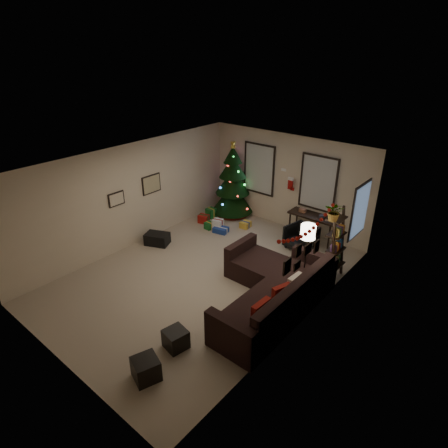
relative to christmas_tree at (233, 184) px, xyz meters
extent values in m
plane|color=tan|center=(1.70, -3.16, -0.98)|extent=(7.00, 7.00, 0.00)
plane|color=white|center=(1.70, -3.16, 1.72)|extent=(7.00, 7.00, 0.00)
plane|color=beige|center=(1.70, 0.34, 0.37)|extent=(5.00, 0.00, 5.00)
plane|color=beige|center=(1.70, -6.66, 0.37)|extent=(5.00, 0.00, 5.00)
plane|color=beige|center=(-0.80, -3.16, 0.37)|extent=(0.00, 7.00, 7.00)
plane|color=beige|center=(4.20, -3.16, 0.37)|extent=(0.00, 7.00, 7.00)
cube|color=#728CB2|center=(0.75, 0.31, 0.57)|extent=(0.94, 0.02, 1.35)
cube|color=beige|center=(0.75, 0.31, 0.57)|extent=(0.94, 0.03, 1.35)
cube|color=#728CB2|center=(2.65, 0.31, 0.57)|extent=(0.94, 0.02, 1.35)
cube|color=beige|center=(2.65, 0.31, 0.57)|extent=(0.94, 0.03, 1.35)
cube|color=#728CB2|center=(4.17, -0.61, 0.52)|extent=(0.05, 0.27, 1.17)
cube|color=beige|center=(4.17, -0.61, 0.52)|extent=(0.05, 0.45, 1.17)
cylinder|color=black|center=(0.00, 0.00, -0.84)|extent=(0.09, 0.09, 0.28)
cone|color=black|center=(0.00, 0.00, -0.42)|extent=(1.27, 1.27, 0.89)
cone|color=black|center=(0.00, 0.00, 0.10)|extent=(1.05, 1.05, 0.75)
cone|color=black|center=(0.00, 0.00, 0.56)|extent=(0.82, 0.82, 0.65)
cone|color=black|center=(0.00, 0.00, 0.94)|extent=(0.56, 0.56, 0.51)
cylinder|color=maroon|center=(0.00, 0.00, -0.96)|extent=(1.03, 1.03, 0.04)
cube|color=#14591E|center=(-0.35, -0.61, -0.84)|extent=(0.26, 0.26, 0.28)
cube|color=silver|center=(0.35, -1.11, -0.83)|extent=(0.28, 0.25, 0.30)
cube|color=gold|center=(0.90, -0.51, -0.89)|extent=(0.25, 0.30, 0.18)
cube|color=maroon|center=(-0.25, -1.06, -0.85)|extent=(0.30, 0.22, 0.25)
cube|color=navy|center=(0.55, -1.21, -0.90)|extent=(0.40, 0.30, 0.15)
cube|color=#14591E|center=(0.15, -1.26, -0.88)|extent=(0.22, 0.22, 0.20)
cube|color=black|center=(3.73, -3.23, -0.74)|extent=(1.03, 2.74, 0.48)
cube|color=black|center=(4.14, -3.23, -0.27)|extent=(0.20, 2.74, 0.46)
cube|color=black|center=(3.73, -4.70, -0.60)|extent=(1.03, 0.20, 0.75)
cube|color=black|center=(3.73, -1.76, -0.60)|extent=(1.03, 0.20, 0.75)
cube|color=black|center=(2.73, -2.38, -0.74)|extent=(0.97, 1.03, 0.48)
cube|color=black|center=(2.16, -2.38, -0.60)|extent=(0.18, 1.03, 0.75)
cube|color=maroon|center=(3.91, -4.07, -0.34)|extent=(0.13, 0.44, 0.44)
cube|color=maroon|center=(3.91, -3.40, -0.34)|extent=(0.23, 0.42, 0.40)
cube|color=beige|center=(3.91, -2.92, -0.35)|extent=(0.13, 0.38, 0.38)
cube|color=black|center=(2.86, -5.16, -0.80)|extent=(0.44, 0.44, 0.36)
cube|color=black|center=(2.99, -5.95, -0.79)|extent=(0.51, 0.51, 0.38)
cube|color=black|center=(2.73, 0.06, -0.28)|extent=(1.34, 0.48, 0.05)
cylinder|color=black|center=(2.14, -0.13, -0.64)|extent=(0.05, 0.05, 0.67)
cylinder|color=black|center=(2.14, 0.25, -0.64)|extent=(0.05, 0.05, 0.67)
cylinder|color=black|center=(3.32, -0.13, -0.64)|extent=(0.05, 0.05, 0.67)
cylinder|color=black|center=(3.32, 0.25, -0.64)|extent=(0.05, 0.05, 0.67)
imported|color=black|center=(2.76, -0.59, -0.66)|extent=(0.73, 0.70, 0.65)
cube|color=black|center=(4.02, -1.47, -0.14)|extent=(0.05, 0.05, 1.69)
cube|color=black|center=(4.02, -1.02, -0.14)|extent=(0.05, 0.05, 1.69)
cube|color=black|center=(3.99, -1.25, -0.65)|extent=(0.30, 0.47, 0.03)
cube|color=black|center=(3.99, -1.25, -0.28)|extent=(0.30, 0.47, 0.03)
cube|color=black|center=(3.99, -1.25, 0.10)|extent=(0.30, 0.47, 0.03)
cube|color=black|center=(3.99, -1.25, 0.47)|extent=(0.30, 0.47, 0.03)
imported|color=#4C4C4C|center=(4.00, -1.64, 0.86)|extent=(0.55, 0.50, 0.55)
cylinder|color=black|center=(3.65, -2.03, -0.97)|extent=(0.26, 0.26, 0.03)
cylinder|color=black|center=(3.65, -2.03, -0.32)|extent=(0.03, 0.03, 1.26)
cylinder|color=white|center=(3.65, -2.03, 0.37)|extent=(0.32, 0.32, 0.30)
cube|color=black|center=(-0.78, -2.49, 0.52)|extent=(0.04, 0.60, 0.50)
cube|color=tan|center=(-0.78, -2.49, 0.52)|extent=(0.01, 0.54, 0.45)
cube|color=black|center=(-0.78, -3.61, 0.44)|extent=(0.04, 0.45, 0.35)
cube|color=beige|center=(-0.78, -3.61, 0.44)|extent=(0.01, 0.41, 0.31)
cube|color=black|center=(4.18, -3.76, 0.57)|extent=(0.03, 0.22, 0.28)
cube|color=black|center=(4.18, -3.41, 0.72)|extent=(0.03, 0.18, 0.22)
cube|color=black|center=(4.18, -3.41, 0.42)|extent=(0.03, 0.20, 0.16)
cube|color=black|center=(4.18, -3.06, 0.60)|extent=(0.03, 0.26, 0.20)
cube|color=black|center=(4.18, -2.71, 0.50)|extent=(0.03, 0.18, 0.24)
cube|color=black|center=(4.18, -2.71, 0.80)|extent=(0.03, 0.16, 0.16)
cube|color=#990F0C|center=(1.55, 0.37, 0.55)|extent=(0.14, 0.04, 0.30)
cube|color=white|center=(1.55, 0.37, 0.70)|extent=(0.16, 0.05, 0.08)
cube|color=#990F0C|center=(1.62, 0.37, 0.42)|extent=(0.10, 0.04, 0.08)
cube|color=#990F0C|center=(1.88, 0.20, 0.39)|extent=(0.14, 0.04, 0.30)
cube|color=white|center=(1.88, 0.20, 0.54)|extent=(0.16, 0.05, 0.08)
cube|color=#990F0C|center=(1.95, 0.20, 0.26)|extent=(0.10, 0.04, 0.08)
cube|color=black|center=(-0.31, -2.83, -0.83)|extent=(0.72, 0.62, 0.31)
camera|label=1|loc=(6.84, -8.59, 3.98)|focal=30.58mm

